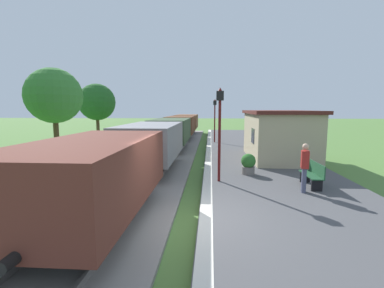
{
  "coord_description": "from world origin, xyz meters",
  "views": [
    {
      "loc": [
        0.5,
        -6.87,
        3.14
      ],
      "look_at": [
        -0.47,
        7.28,
        1.27
      ],
      "focal_mm": 25.22,
      "sensor_mm": 36.0,
      "label": 1
    }
  ],
  "objects_px": {
    "station_hut": "(278,135)",
    "tree_trackside_far": "(54,96)",
    "bench_down_platform": "(262,142)",
    "freight_train": "(171,132)",
    "bench_near_hut": "(313,174)",
    "lamp_post_near": "(220,117)",
    "lamp_post_far": "(215,113)",
    "person_waiting": "(305,166)",
    "potted_planter": "(248,164)",
    "tree_field_left": "(97,102)"
  },
  "relations": [
    {
      "from": "station_hut",
      "to": "tree_trackside_far",
      "type": "relative_size",
      "value": 1.09
    },
    {
      "from": "bench_down_platform",
      "to": "freight_train",
      "type": "bearing_deg",
      "value": -176.19
    },
    {
      "from": "tree_trackside_far",
      "to": "bench_near_hut",
      "type": "bearing_deg",
      "value": -18.33
    },
    {
      "from": "lamp_post_near",
      "to": "lamp_post_far",
      "type": "xyz_separation_m",
      "value": [
        0.0,
        12.67,
        0.0
      ]
    },
    {
      "from": "freight_train",
      "to": "person_waiting",
      "type": "relative_size",
      "value": 19.06
    },
    {
      "from": "station_hut",
      "to": "tree_trackside_far",
      "type": "xyz_separation_m",
      "value": [
        -12.31,
        -1.66,
        2.15
      ]
    },
    {
      "from": "person_waiting",
      "to": "lamp_post_near",
      "type": "height_order",
      "value": "lamp_post_near"
    },
    {
      "from": "freight_train",
      "to": "potted_planter",
      "type": "distance_m",
      "value": 9.02
    },
    {
      "from": "person_waiting",
      "to": "tree_trackside_far",
      "type": "height_order",
      "value": "tree_trackside_far"
    },
    {
      "from": "station_hut",
      "to": "lamp_post_far",
      "type": "distance_m",
      "value": 8.34
    },
    {
      "from": "bench_near_hut",
      "to": "tree_trackside_far",
      "type": "distance_m",
      "value": 13.26
    },
    {
      "from": "freight_train",
      "to": "lamp_post_near",
      "type": "distance_m",
      "value": 9.67
    },
    {
      "from": "freight_train",
      "to": "station_hut",
      "type": "distance_m",
      "value": 7.79
    },
    {
      "from": "potted_planter",
      "to": "lamp_post_far",
      "type": "distance_m",
      "value": 11.68
    },
    {
      "from": "freight_train",
      "to": "station_hut",
      "type": "bearing_deg",
      "value": -29.16
    },
    {
      "from": "bench_near_hut",
      "to": "tree_field_left",
      "type": "distance_m",
      "value": 19.13
    },
    {
      "from": "person_waiting",
      "to": "potted_planter",
      "type": "xyz_separation_m",
      "value": [
        -1.57,
        2.49,
        -0.46
      ]
    },
    {
      "from": "lamp_post_near",
      "to": "tree_trackside_far",
      "type": "relative_size",
      "value": 0.7
    },
    {
      "from": "freight_train",
      "to": "lamp_post_far",
      "type": "bearing_deg",
      "value": 48.45
    },
    {
      "from": "freight_train",
      "to": "tree_field_left",
      "type": "relative_size",
      "value": 6.17
    },
    {
      "from": "bench_down_platform",
      "to": "potted_planter",
      "type": "distance_m",
      "value": 8.46
    },
    {
      "from": "freight_train",
      "to": "bench_near_hut",
      "type": "relative_size",
      "value": 21.73
    },
    {
      "from": "lamp_post_near",
      "to": "tree_field_left",
      "type": "relative_size",
      "value": 0.7
    },
    {
      "from": "potted_planter",
      "to": "lamp_post_near",
      "type": "distance_m",
      "value": 2.77
    },
    {
      "from": "bench_near_hut",
      "to": "tree_trackside_far",
      "type": "bearing_deg",
      "value": 161.67
    },
    {
      "from": "person_waiting",
      "to": "lamp_post_far",
      "type": "xyz_separation_m",
      "value": [
        -2.9,
        13.91,
        1.62
      ]
    },
    {
      "from": "bench_near_hut",
      "to": "bench_down_platform",
      "type": "distance_m",
      "value": 9.95
    },
    {
      "from": "bench_down_platform",
      "to": "potted_planter",
      "type": "xyz_separation_m",
      "value": [
        -2.14,
        -8.19,
        0.0
      ]
    },
    {
      "from": "bench_near_hut",
      "to": "lamp_post_far",
      "type": "relative_size",
      "value": 0.41
    },
    {
      "from": "tree_trackside_far",
      "to": "station_hut",
      "type": "bearing_deg",
      "value": 7.67
    },
    {
      "from": "freight_train",
      "to": "station_hut",
      "type": "height_order",
      "value": "station_hut"
    },
    {
      "from": "station_hut",
      "to": "person_waiting",
      "type": "relative_size",
      "value": 3.39
    },
    {
      "from": "bench_down_platform",
      "to": "person_waiting",
      "type": "bearing_deg",
      "value": -93.07
    },
    {
      "from": "station_hut",
      "to": "bench_down_platform",
      "type": "xyz_separation_m",
      "value": [
        -0.07,
        4.24,
        -0.93
      ]
    },
    {
      "from": "lamp_post_near",
      "to": "tree_trackside_far",
      "type": "bearing_deg",
      "value": 157.98
    },
    {
      "from": "bench_near_hut",
      "to": "lamp_post_far",
      "type": "height_order",
      "value": "lamp_post_far"
    },
    {
      "from": "bench_down_platform",
      "to": "potted_planter",
      "type": "height_order",
      "value": "potted_planter"
    },
    {
      "from": "freight_train",
      "to": "lamp_post_far",
      "type": "height_order",
      "value": "lamp_post_far"
    },
    {
      "from": "tree_trackside_far",
      "to": "person_waiting",
      "type": "bearing_deg",
      "value": -22.28
    },
    {
      "from": "potted_planter",
      "to": "lamp_post_near",
      "type": "xyz_separation_m",
      "value": [
        -1.33,
        -1.26,
        2.08
      ]
    },
    {
      "from": "lamp_post_far",
      "to": "tree_field_left",
      "type": "xyz_separation_m",
      "value": [
        -10.25,
        -0.18,
        0.88
      ]
    },
    {
      "from": "bench_near_hut",
      "to": "bench_down_platform",
      "type": "bearing_deg",
      "value": 90.0
    },
    {
      "from": "lamp_post_far",
      "to": "tree_field_left",
      "type": "distance_m",
      "value": 10.29
    },
    {
      "from": "freight_train",
      "to": "station_hut",
      "type": "xyz_separation_m",
      "value": [
        6.8,
        -3.79,
        0.26
      ]
    },
    {
      "from": "potted_planter",
      "to": "person_waiting",
      "type": "bearing_deg",
      "value": -57.83
    },
    {
      "from": "freight_train",
      "to": "person_waiting",
      "type": "xyz_separation_m",
      "value": [
        6.15,
        -10.23,
        -0.21
      ]
    },
    {
      "from": "tree_trackside_far",
      "to": "tree_field_left",
      "type": "bearing_deg",
      "value": 99.38
    },
    {
      "from": "person_waiting",
      "to": "lamp_post_near",
      "type": "relative_size",
      "value": 0.46
    },
    {
      "from": "freight_train",
      "to": "bench_near_hut",
      "type": "height_order",
      "value": "freight_train"
    },
    {
      "from": "person_waiting",
      "to": "tree_field_left",
      "type": "relative_size",
      "value": 0.32
    }
  ]
}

